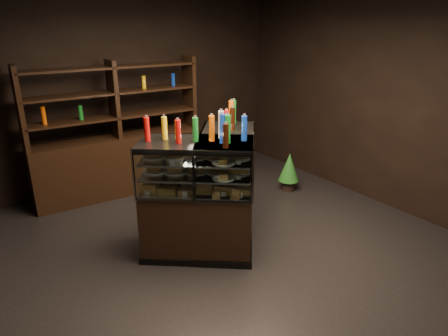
{
  "coord_description": "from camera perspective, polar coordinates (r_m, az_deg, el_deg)",
  "views": [
    {
      "loc": [
        -2.41,
        -3.53,
        2.52
      ],
      "look_at": [
        -0.12,
        -0.18,
        1.01
      ],
      "focal_mm": 32.0,
      "sensor_mm": 36.0,
      "label": 1
    }
  ],
  "objects": [
    {
      "name": "display_case",
      "position": [
        4.62,
        -1.66,
        -6.18
      ],
      "size": [
        1.72,
        1.35,
        1.34
      ],
      "rotation": [
        0.0,
        0.0,
        0.12
      ],
      "color": "black",
      "rests_on": "ground"
    },
    {
      "name": "back_shelving",
      "position": [
        6.2,
        -14.78,
        1.75
      ],
      "size": [
        2.51,
        0.51,
        2.0
      ],
      "rotation": [
        0.0,
        0.0,
        -0.03
      ],
      "color": "black",
      "rests_on": "ground"
    },
    {
      "name": "food_display",
      "position": [
        4.39,
        -1.71,
        0.5
      ],
      "size": [
        1.36,
        0.99,
        0.42
      ],
      "color": "#B58F41",
      "rests_on": "display_case"
    },
    {
      "name": "potted_conifer",
      "position": [
        6.25,
        9.3,
        0.21
      ],
      "size": [
        0.32,
        0.32,
        0.68
      ],
      "rotation": [
        0.0,
        0.0,
        0.42
      ],
      "color": "black",
      "rests_on": "ground"
    },
    {
      "name": "ground",
      "position": [
        4.96,
        -0.07,
        -10.06
      ],
      "size": [
        5.0,
        5.0,
        0.0
      ],
      "primitive_type": "plane",
      "color": "black",
      "rests_on": "ground"
    },
    {
      "name": "room_shell",
      "position": [
        4.32,
        -0.08,
        12.73
      ],
      "size": [
        5.02,
        5.02,
        3.01
      ],
      "color": "black",
      "rests_on": "ground"
    },
    {
      "name": "bottles_top",
      "position": [
        4.26,
        -1.82,
        6.21
      ],
      "size": [
        1.19,
        0.85,
        0.3
      ],
      "color": "silver",
      "rests_on": "display_case"
    }
  ]
}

